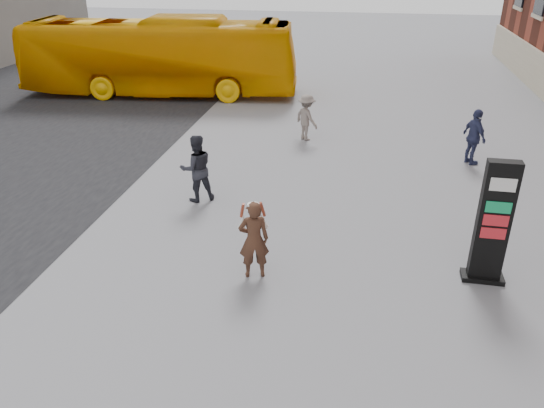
% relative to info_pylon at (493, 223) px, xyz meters
% --- Properties ---
extents(ground, '(100.00, 100.00, 0.00)m').
position_rel_info_pylon_xyz_m(ground, '(-4.17, -0.87, -1.32)').
color(ground, '#9E9EA3').
extents(info_pylon, '(0.85, 0.43, 2.64)m').
position_rel_info_pylon_xyz_m(info_pylon, '(0.00, 0.00, 0.00)').
color(info_pylon, black).
rests_on(info_pylon, ground).
extents(woman, '(0.77, 0.73, 1.72)m').
position_rel_info_pylon_xyz_m(woman, '(-4.71, -0.68, -0.44)').
color(woman, '#3E241A').
rests_on(woman, ground).
extents(bus, '(12.64, 4.13, 3.46)m').
position_rel_info_pylon_xyz_m(bus, '(-12.03, 13.48, 0.41)').
color(bus, '#E89E02').
rests_on(bus, road).
extents(pedestrian_a, '(1.13, 1.06, 1.85)m').
position_rel_info_pylon_xyz_m(pedestrian_a, '(-6.98, 2.68, -0.40)').
color(pedestrian_a, '#26272F').
rests_on(pedestrian_a, ground).
extents(pedestrian_b, '(1.18, 1.17, 1.63)m').
position_rel_info_pylon_xyz_m(pedestrian_b, '(-4.67, 8.17, -0.50)').
color(pedestrian_b, gray).
rests_on(pedestrian_b, ground).
extents(pedestrian_c, '(0.84, 1.12, 1.77)m').
position_rel_info_pylon_xyz_m(pedestrian_c, '(0.77, 6.77, -0.43)').
color(pedestrian_c, navy).
rests_on(pedestrian_c, ground).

